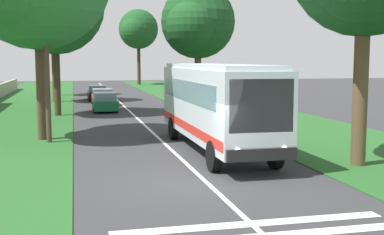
{
  "coord_description": "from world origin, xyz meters",
  "views": [
    {
      "loc": [
        -15.12,
        4.08,
        3.94
      ],
      "look_at": [
        4.59,
        -0.54,
        1.6
      ],
      "focal_mm": 47.15,
      "sensor_mm": 36.0,
      "label": 1
    }
  ],
  "objects_px": {
    "trailing_car_2": "(97,93)",
    "roadside_tree_right_0": "(196,23)",
    "roadside_tree_left_2": "(53,7)",
    "roadside_tree_right_3": "(137,30)",
    "coach_bus": "(215,101)",
    "utility_pole": "(47,63)",
    "roadside_tree_left_1": "(54,35)",
    "trailing_car_0": "(105,102)",
    "roadside_tree_left_3": "(52,24)",
    "trailing_car_1": "(103,98)"
  },
  "relations": [
    {
      "from": "trailing_car_2",
      "to": "roadside_tree_right_0",
      "type": "height_order",
      "value": "roadside_tree_right_0"
    },
    {
      "from": "roadside_tree_left_2",
      "to": "roadside_tree_right_3",
      "type": "xyz_separation_m",
      "value": [
        41.95,
        -10.95,
        0.87
      ]
    },
    {
      "from": "coach_bus",
      "to": "utility_pole",
      "type": "distance_m",
      "value": 8.17
    },
    {
      "from": "roadside_tree_left_1",
      "to": "roadside_tree_right_0",
      "type": "bearing_deg",
      "value": -149.32
    },
    {
      "from": "trailing_car_0",
      "to": "coach_bus",
      "type": "bearing_deg",
      "value": -168.7
    },
    {
      "from": "trailing_car_0",
      "to": "roadside_tree_left_1",
      "type": "bearing_deg",
      "value": 13.38
    },
    {
      "from": "roadside_tree_left_2",
      "to": "roadside_tree_right_3",
      "type": "distance_m",
      "value": 43.36
    },
    {
      "from": "roadside_tree_right_3",
      "to": "utility_pole",
      "type": "relative_size",
      "value": 1.62
    },
    {
      "from": "coach_bus",
      "to": "roadside_tree_right_0",
      "type": "relative_size",
      "value": 1.16
    },
    {
      "from": "roadside_tree_left_1",
      "to": "utility_pole",
      "type": "distance_m",
      "value": 32.4
    },
    {
      "from": "roadside_tree_left_2",
      "to": "roadside_tree_left_3",
      "type": "bearing_deg",
      "value": 2.58
    },
    {
      "from": "trailing_car_1",
      "to": "roadside_tree_right_3",
      "type": "height_order",
      "value": "roadside_tree_right_3"
    },
    {
      "from": "roadside_tree_left_2",
      "to": "utility_pole",
      "type": "xyz_separation_m",
      "value": [
        -11.87,
        -0.06,
        -3.74
      ]
    },
    {
      "from": "roadside_tree_left_1",
      "to": "utility_pole",
      "type": "xyz_separation_m",
      "value": [
        -32.27,
        -0.79,
        -2.8
      ]
    },
    {
      "from": "roadside_tree_left_3",
      "to": "roadside_tree_right_0",
      "type": "relative_size",
      "value": 1.05
    },
    {
      "from": "trailing_car_0",
      "to": "trailing_car_1",
      "type": "height_order",
      "value": "same"
    },
    {
      "from": "roadside_tree_right_3",
      "to": "trailing_car_1",
      "type": "bearing_deg",
      "value": 167.98
    },
    {
      "from": "roadside_tree_right_0",
      "to": "roadside_tree_left_1",
      "type": "bearing_deg",
      "value": 30.68
    },
    {
      "from": "coach_bus",
      "to": "roadside_tree_right_0",
      "type": "bearing_deg",
      "value": -10.94
    },
    {
      "from": "coach_bus",
      "to": "roadside_tree_left_1",
      "type": "xyz_separation_m",
      "value": [
        36.01,
        7.88,
        4.4
      ]
    },
    {
      "from": "roadside_tree_right_3",
      "to": "utility_pole",
      "type": "bearing_deg",
      "value": 168.55
    },
    {
      "from": "trailing_car_2",
      "to": "utility_pole",
      "type": "height_order",
      "value": "utility_pole"
    },
    {
      "from": "trailing_car_0",
      "to": "utility_pole",
      "type": "xyz_separation_m",
      "value": [
        -14.37,
        3.47,
        3.08
      ]
    },
    {
      "from": "trailing_car_0",
      "to": "roadside_tree_left_2",
      "type": "distance_m",
      "value": 8.08
    },
    {
      "from": "trailing_car_0",
      "to": "roadside_tree_right_0",
      "type": "xyz_separation_m",
      "value": [
        -0.96,
        -6.93,
        6.0
      ]
    },
    {
      "from": "coach_bus",
      "to": "roadside_tree_right_3",
      "type": "distance_m",
      "value": 58.01
    },
    {
      "from": "coach_bus",
      "to": "trailing_car_1",
      "type": "height_order",
      "value": "coach_bus"
    },
    {
      "from": "trailing_car_1",
      "to": "trailing_car_2",
      "type": "bearing_deg",
      "value": 2.04
    },
    {
      "from": "trailing_car_1",
      "to": "roadside_tree_left_3",
      "type": "height_order",
      "value": "roadside_tree_left_3"
    },
    {
      "from": "coach_bus",
      "to": "roadside_tree_left_3",
      "type": "distance_m",
      "value": 28.96
    },
    {
      "from": "roadside_tree_left_1",
      "to": "roadside_tree_right_3",
      "type": "height_order",
      "value": "roadside_tree_right_3"
    },
    {
      "from": "roadside_tree_left_1",
      "to": "coach_bus",
      "type": "bearing_deg",
      "value": -167.66
    },
    {
      "from": "roadside_tree_left_1",
      "to": "roadside_tree_left_3",
      "type": "bearing_deg",
      "value": -178.67
    },
    {
      "from": "utility_pole",
      "to": "trailing_car_1",
      "type": "bearing_deg",
      "value": -10.42
    },
    {
      "from": "roadside_tree_left_2",
      "to": "roadside_tree_left_3",
      "type": "xyz_separation_m",
      "value": [
        11.87,
        0.53,
        -0.37
      ]
    },
    {
      "from": "roadside_tree_left_3",
      "to": "trailing_car_1",
      "type": "bearing_deg",
      "value": -135.84
    },
    {
      "from": "roadside_tree_right_0",
      "to": "utility_pole",
      "type": "bearing_deg",
      "value": 142.2
    },
    {
      "from": "trailing_car_0",
      "to": "roadside_tree_left_2",
      "type": "height_order",
      "value": "roadside_tree_left_2"
    },
    {
      "from": "roadside_tree_right_3",
      "to": "roadside_tree_left_1",
      "type": "bearing_deg",
      "value": 151.53
    },
    {
      "from": "trailing_car_1",
      "to": "utility_pole",
      "type": "xyz_separation_m",
      "value": [
        -19.45,
        3.57,
        3.08
      ]
    },
    {
      "from": "coach_bus",
      "to": "trailing_car_2",
      "type": "distance_m",
      "value": 29.05
    },
    {
      "from": "utility_pole",
      "to": "trailing_car_2",
      "type": "bearing_deg",
      "value": -7.68
    },
    {
      "from": "roadside_tree_left_3",
      "to": "roadside_tree_right_3",
      "type": "xyz_separation_m",
      "value": [
        30.08,
        -11.49,
        1.24
      ]
    },
    {
      "from": "trailing_car_0",
      "to": "trailing_car_1",
      "type": "xyz_separation_m",
      "value": [
        5.08,
        -0.11,
        0.0
      ]
    },
    {
      "from": "roadside_tree_left_1",
      "to": "roadside_tree_left_2",
      "type": "distance_m",
      "value": 20.44
    },
    {
      "from": "roadside_tree_left_2",
      "to": "utility_pole",
      "type": "bearing_deg",
      "value": -179.73
    },
    {
      "from": "roadside_tree_left_2",
      "to": "utility_pole",
      "type": "relative_size",
      "value": 1.54
    },
    {
      "from": "trailing_car_1",
      "to": "roadside_tree_left_3",
      "type": "relative_size",
      "value": 0.42
    },
    {
      "from": "roadside_tree_right_0",
      "to": "utility_pole",
      "type": "xyz_separation_m",
      "value": [
        -13.41,
        10.4,
        -2.92
      ]
    },
    {
      "from": "roadside_tree_right_0",
      "to": "roadside_tree_left_2",
      "type": "bearing_deg",
      "value": 98.38
    }
  ]
}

